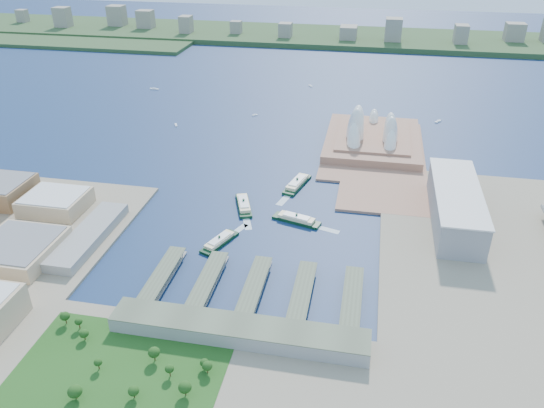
% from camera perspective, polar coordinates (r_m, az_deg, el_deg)
% --- Properties ---
extents(ground, '(3000.00, 3000.00, 0.00)m').
position_cam_1_polar(ground, '(529.66, -1.58, -4.28)').
color(ground, '#0E1941').
rests_on(ground, ground).
extents(east_land, '(240.00, 500.00, 3.00)m').
position_cam_1_polar(east_land, '(498.97, 25.45, -9.72)').
color(east_land, gray).
rests_on(east_land, ground).
extents(peninsula, '(135.00, 220.00, 3.00)m').
position_cam_1_polar(peninsula, '(749.69, 10.88, 5.77)').
color(peninsula, '#996A53').
rests_on(peninsula, ground).
extents(far_shore, '(2200.00, 260.00, 12.00)m').
position_cam_1_polar(far_shore, '(1443.55, 7.22, 17.39)').
color(far_shore, '#2D4926').
rests_on(far_shore, ground).
extents(opera_house, '(134.00, 180.00, 58.00)m').
position_cam_1_polar(opera_house, '(757.23, 10.94, 8.49)').
color(opera_house, white).
rests_on(opera_house, peninsula).
extents(toaster_building, '(45.00, 155.00, 35.00)m').
position_cam_1_polar(toaster_building, '(586.42, 19.12, -0.16)').
color(toaster_building, gray).
rests_on(toaster_building, east_land).
extents(ferry_wharves, '(184.00, 90.00, 9.30)m').
position_cam_1_polar(ferry_wharves, '(464.90, -1.90, -8.96)').
color(ferry_wharves, '#4D5742').
rests_on(ferry_wharves, ground).
extents(terminal_building, '(200.00, 28.00, 12.00)m').
position_cam_1_polar(terminal_building, '(417.47, -3.64, -13.46)').
color(terminal_building, gray).
rests_on(terminal_building, south_land).
extents(park, '(150.00, 110.00, 16.00)m').
position_cam_1_polar(park, '(402.23, -16.56, -16.56)').
color(park, '#194714').
rests_on(park, south_land).
extents(far_skyline, '(1900.00, 140.00, 55.00)m').
position_cam_1_polar(far_skyline, '(1417.69, 7.24, 18.56)').
color(far_skyline, gray).
rests_on(far_skyline, far_shore).
extents(ferry_a, '(30.72, 54.77, 10.08)m').
position_cam_1_polar(ferry_a, '(591.83, -3.07, 0.11)').
color(ferry_a, black).
rests_on(ferry_a, ground).
extents(ferry_b, '(28.39, 59.41, 10.89)m').
position_cam_1_polar(ferry_b, '(637.36, 2.73, 2.39)').
color(ferry_b, black).
rests_on(ferry_b, ground).
extents(ferry_c, '(29.94, 49.50, 9.16)m').
position_cam_1_polar(ferry_c, '(529.34, -5.67, -3.86)').
color(ferry_c, black).
rests_on(ferry_c, ground).
extents(ferry_d, '(54.02, 27.18, 9.90)m').
position_cam_1_polar(ferry_d, '(563.62, 2.65, -1.48)').
color(ferry_d, black).
rests_on(ferry_d, ground).
extents(boat_a, '(7.99, 12.53, 2.39)m').
position_cam_1_polar(boat_a, '(840.74, -10.30, 8.38)').
color(boat_a, white).
rests_on(boat_a, ground).
extents(boat_b, '(8.59, 8.36, 2.40)m').
position_cam_1_polar(boat_b, '(870.18, -1.86, 9.55)').
color(boat_b, white).
rests_on(boat_b, ground).
extents(boat_c, '(10.92, 13.48, 3.06)m').
position_cam_1_polar(boat_c, '(880.98, 17.43, 8.49)').
color(boat_c, white).
rests_on(boat_c, ground).
extents(boat_d, '(17.70, 5.69, 2.93)m').
position_cam_1_polar(boat_d, '(1030.08, -12.55, 12.01)').
color(boat_d, white).
rests_on(boat_d, ground).
extents(boat_e, '(8.96, 10.98, 2.68)m').
position_cam_1_polar(boat_e, '(1028.14, 4.15, 12.57)').
color(boat_e, white).
rests_on(boat_e, ground).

